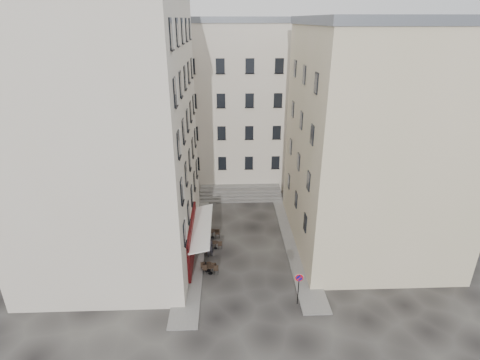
{
  "coord_description": "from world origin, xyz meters",
  "views": [
    {
      "loc": [
        -1.48,
        -25.31,
        18.36
      ],
      "look_at": [
        -0.38,
        4.0,
        5.72
      ],
      "focal_mm": 28.0,
      "sensor_mm": 36.0,
      "label": 1
    }
  ],
  "objects_px": {
    "pedestrian": "(210,247)",
    "no_parking_sign": "(299,283)",
    "bistro_table_a": "(210,269)",
    "bistro_table_b": "(209,266)"
  },
  "relations": [
    {
      "from": "bistro_table_a",
      "to": "bistro_table_b",
      "type": "relative_size",
      "value": 1.01
    },
    {
      "from": "bistro_table_a",
      "to": "no_parking_sign",
      "type": "bearing_deg",
      "value": -30.28
    },
    {
      "from": "pedestrian",
      "to": "no_parking_sign",
      "type": "bearing_deg",
      "value": 107.63
    },
    {
      "from": "no_parking_sign",
      "to": "pedestrian",
      "type": "relative_size",
      "value": 1.37
    },
    {
      "from": "no_parking_sign",
      "to": "pedestrian",
      "type": "xyz_separation_m",
      "value": [
        -6.33,
        5.99,
        -0.87
      ]
    },
    {
      "from": "no_parking_sign",
      "to": "bistro_table_b",
      "type": "distance_m",
      "value": 7.61
    },
    {
      "from": "bistro_table_a",
      "to": "pedestrian",
      "type": "bearing_deg",
      "value": 93.1
    },
    {
      "from": "no_parking_sign",
      "to": "pedestrian",
      "type": "height_order",
      "value": "no_parking_sign"
    },
    {
      "from": "bistro_table_b",
      "to": "pedestrian",
      "type": "xyz_separation_m",
      "value": [
        0.03,
        2.02,
        0.47
      ]
    },
    {
      "from": "no_parking_sign",
      "to": "bistro_table_b",
      "type": "relative_size",
      "value": 2.03
    }
  ]
}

